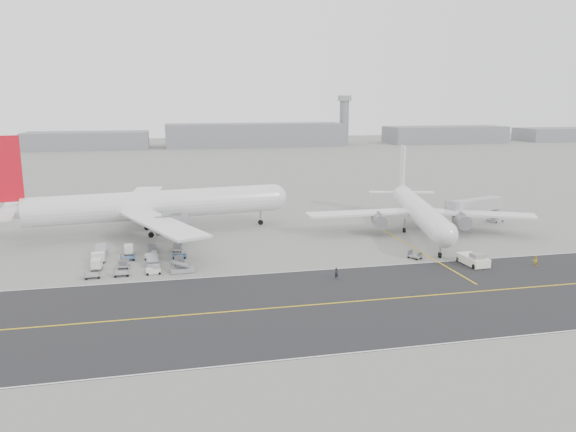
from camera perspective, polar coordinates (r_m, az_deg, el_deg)
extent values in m
plane|color=gray|center=(96.01, -1.79, -5.43)|extent=(700.00, 700.00, 0.00)
cube|color=#252527|center=(80.57, 4.19, -8.86)|extent=(220.00, 32.00, 0.02)
cube|color=gold|center=(80.56, 4.19, -8.85)|extent=(220.00, 0.30, 0.01)
cube|color=silver|center=(94.97, 1.44, -5.60)|extent=(220.00, 0.25, 0.01)
cube|color=silver|center=(66.78, 8.20, -13.44)|extent=(220.00, 0.25, 0.01)
cube|color=gold|center=(109.85, 13.29, -3.53)|extent=(0.30, 40.00, 0.01)
cylinder|color=gray|center=(374.23, 5.72, 9.44)|extent=(6.00, 6.00, 28.00)
cube|color=#939398|center=(373.96, 5.77, 11.82)|extent=(7.00, 7.00, 3.50)
cylinder|color=white|center=(123.71, -13.18, 1.13)|extent=(53.49, 13.46, 6.09)
sphere|color=white|center=(129.71, -1.47, 1.92)|extent=(5.97, 5.97, 5.97)
cone|color=white|center=(123.31, -26.12, 0.42)|extent=(11.04, 6.88, 5.48)
cube|color=red|center=(122.19, -26.77, 4.27)|extent=(5.85, 1.31, 12.97)
cube|color=white|center=(118.16, -26.82, -0.02)|extent=(4.25, 10.04, 0.25)
cube|color=white|center=(128.63, -26.35, 0.89)|extent=(4.25, 10.04, 0.25)
cube|color=white|center=(108.08, -12.70, -0.76)|extent=(16.95, 29.48, 0.45)
cube|color=white|center=(139.40, -14.58, 1.91)|extent=(9.48, 29.69, 0.45)
cylinder|color=slate|center=(113.63, -11.73, -0.90)|extent=(6.95, 4.65, 3.78)
cylinder|color=slate|center=(135.04, -13.22, 1.01)|extent=(6.95, 4.65, 3.78)
cylinder|color=black|center=(129.79, -2.81, -0.64)|extent=(1.21, 0.66, 1.15)
cylinder|color=black|center=(121.08, -13.73, -1.87)|extent=(1.21, 0.66, 1.15)
cylinder|color=black|center=(128.17, -14.14, -1.14)|extent=(1.21, 0.66, 1.15)
cylinder|color=gray|center=(129.46, -2.81, 0.05)|extent=(0.36, 0.36, 3.20)
cylinder|color=white|center=(122.88, 13.26, 0.44)|extent=(14.82, 42.04, 4.83)
sphere|color=white|center=(102.84, 15.63, -1.85)|extent=(4.73, 4.73, 4.73)
cone|color=white|center=(144.15, 11.49, 2.29)|extent=(6.19, 9.02, 4.34)
cube|color=white|center=(143.74, 11.56, 4.95)|extent=(1.60, 4.61, 10.27)
cube|color=white|center=(144.20, 9.78, 2.41)|extent=(8.03, 4.10, 0.25)
cube|color=white|center=(145.68, 13.08, 2.37)|extent=(8.03, 4.10, 0.25)
cube|color=white|center=(122.01, 7.30, 0.29)|extent=(23.12, 5.17, 0.45)
cube|color=white|center=(127.20, 18.76, 0.23)|extent=(22.82, 15.36, 0.45)
cylinder|color=slate|center=(120.74, 9.26, -0.47)|extent=(4.14, 5.70, 2.99)
cylinder|color=slate|center=(124.37, 17.25, -0.50)|extent=(4.14, 5.70, 2.99)
cylinder|color=black|center=(106.33, 15.17, -3.85)|extent=(0.74, 1.14, 1.05)
cylinder|color=black|center=(124.71, 11.72, -1.41)|extent=(0.74, 1.14, 1.05)
cylinder|color=black|center=(125.89, 14.31, -1.41)|extent=(0.74, 1.14, 1.05)
cylinder|color=gray|center=(106.01, 15.20, -3.19)|extent=(0.36, 0.36, 2.53)
cube|color=white|center=(103.57, 18.25, -4.26)|extent=(3.41, 6.39, 1.40)
cube|color=#939398|center=(102.20, 18.73, -3.89)|extent=(2.33, 2.14, 0.90)
cylinder|color=gray|center=(106.68, 17.09, -3.92)|extent=(0.33, 2.61, 0.16)
cylinder|color=black|center=(101.07, 18.40, -4.89)|extent=(0.46, 0.93, 0.90)
cylinder|color=black|center=(102.55, 19.60, -4.74)|extent=(0.46, 0.93, 0.90)
cylinder|color=black|center=(104.87, 16.91, -4.21)|extent=(0.46, 0.93, 0.90)
cylinder|color=black|center=(106.29, 18.09, -4.07)|extent=(0.46, 0.93, 0.90)
cylinder|color=gray|center=(140.94, 20.30, 0.25)|extent=(1.67, 1.67, 4.18)
cube|color=#939398|center=(141.27, 20.25, -0.43)|extent=(3.46, 3.46, 0.73)
cube|color=#A0A0A5|center=(134.81, 18.46, 1.07)|extent=(15.77, 7.94, 2.72)
cube|color=#939398|center=(129.17, 16.32, 0.76)|extent=(2.29, 3.57, 3.14)
cylinder|color=black|center=(142.86, 20.18, -0.32)|extent=(0.50, 0.70, 0.63)
imported|color=black|center=(90.94, 4.94, -5.82)|extent=(0.81, 0.68, 1.91)
imported|color=gold|center=(106.59, 23.82, -4.19)|extent=(1.08, 0.96, 1.84)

